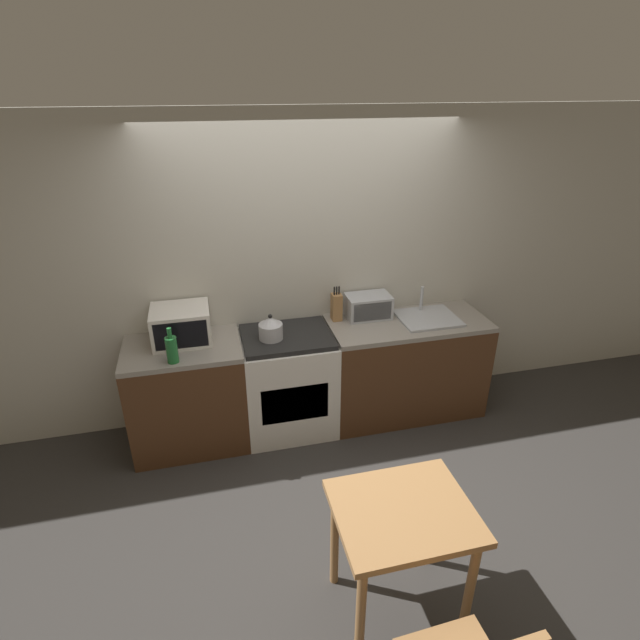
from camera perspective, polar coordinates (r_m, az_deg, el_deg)
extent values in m
plane|color=#33302D|center=(4.11, 1.48, -16.49)|extent=(16.00, 16.00, 0.00)
cube|color=beige|center=(4.23, -1.71, 5.54)|extent=(10.00, 0.06, 2.60)
cube|color=#4C2D19|center=(4.25, -14.81, -8.50)|extent=(0.90, 0.62, 0.86)
cube|color=gray|center=(4.02, -15.52, -3.18)|extent=(0.90, 0.62, 0.04)
cube|color=#4C2D19|center=(4.55, 9.64, -5.46)|extent=(1.37, 0.62, 0.86)
cube|color=gray|center=(4.34, 10.07, -0.36)|extent=(1.37, 0.62, 0.04)
cube|color=silver|center=(4.28, -3.65, -7.28)|extent=(0.75, 0.62, 0.86)
cube|color=black|center=(4.06, -3.83, -1.94)|extent=(0.72, 0.57, 0.04)
cube|color=black|center=(4.04, -2.86, -9.53)|extent=(0.54, 0.02, 0.32)
cylinder|color=#B7B7BC|center=(3.97, -5.64, -1.30)|extent=(0.19, 0.19, 0.13)
cone|color=#B7B7BC|center=(3.93, -5.70, -0.09)|extent=(0.18, 0.18, 0.06)
sphere|color=black|center=(3.91, -5.72, 0.43)|extent=(0.03, 0.03, 0.03)
cube|color=silver|center=(4.04, -15.59, -0.52)|extent=(0.45, 0.38, 0.27)
cube|color=black|center=(3.88, -15.60, -1.68)|extent=(0.39, 0.01, 0.22)
cylinder|color=#1E662D|center=(3.77, -16.57, -3.29)|extent=(0.08, 0.08, 0.20)
cylinder|color=#1E662D|center=(3.70, -16.84, -1.42)|extent=(0.03, 0.03, 0.08)
cube|color=#9E7042|center=(4.25, 1.89, 1.49)|extent=(0.08, 0.10, 0.23)
cylinder|color=black|center=(4.18, 1.65, 3.36)|extent=(0.01, 0.01, 0.07)
cylinder|color=black|center=(4.18, 1.92, 3.39)|extent=(0.01, 0.01, 0.07)
cylinder|color=black|center=(4.19, 2.19, 3.41)|extent=(0.01, 0.01, 0.07)
cube|color=#ADAFB5|center=(4.32, 5.51, 1.58)|extent=(0.38, 0.24, 0.20)
cube|color=black|center=(4.22, 6.02, 0.96)|extent=(0.33, 0.01, 0.16)
cube|color=#ADAFB5|center=(4.40, 12.21, 0.23)|extent=(0.50, 0.44, 0.02)
cylinder|color=#ADAFB5|center=(4.47, 11.53, 2.44)|extent=(0.03, 0.03, 0.22)
cube|color=#9E7042|center=(2.80, 9.52, -20.81)|extent=(0.72, 0.61, 0.04)
cylinder|color=#9E7042|center=(2.88, 4.65, -30.72)|extent=(0.05, 0.05, 0.73)
cylinder|color=#9E7042|center=(3.06, 16.72, -27.48)|extent=(0.05, 0.05, 0.73)
cylinder|color=#9E7042|center=(3.16, 1.68, -23.63)|extent=(0.05, 0.05, 0.73)
cylinder|color=#9E7042|center=(3.32, 12.40, -21.28)|extent=(0.05, 0.05, 0.73)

